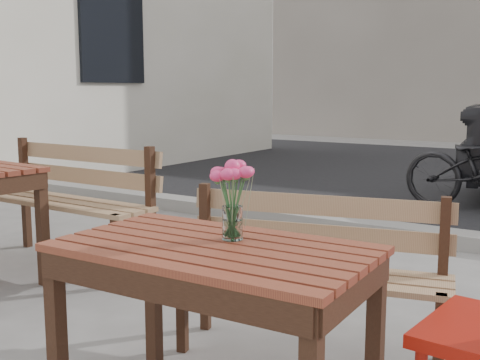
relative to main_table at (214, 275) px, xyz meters
name	(u,v)px	position (x,y,z in m)	size (l,w,h in m)	color
main_table	(214,275)	(0.00, 0.00, 0.00)	(1.11, 0.67, 0.68)	maroon
main_bench	(313,253)	(0.02, 0.77, -0.10)	(1.29, 0.65, 0.77)	#98724F
main_vase	(232,190)	(0.02, 0.10, 0.29)	(0.16, 0.16, 0.29)	white
second_bench	(74,189)	(-2.03, 1.18, -0.04)	(1.40, 0.43, 0.87)	#98724F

